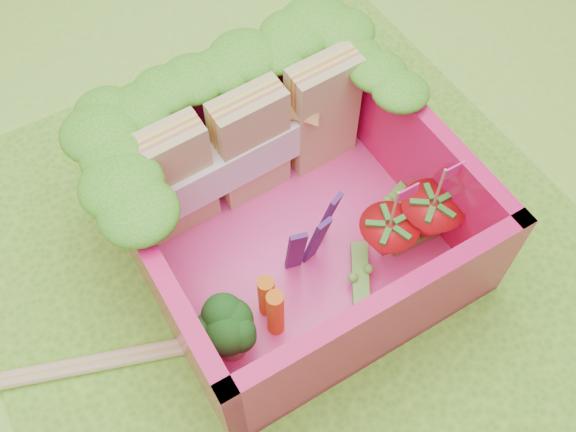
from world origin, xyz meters
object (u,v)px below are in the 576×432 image
at_px(sandwich_stack, 252,145).
at_px(chopsticks, 47,372).
at_px(strawberry_left, 386,241).
at_px(strawberry_right, 428,221).
at_px(bento_box, 292,211).
at_px(broccoli, 229,331).

xyz_separation_m(sandwich_stack, chopsticks, (-1.16, -0.37, -0.31)).
bearing_deg(strawberry_left, sandwich_stack, 114.46).
bearing_deg(strawberry_left, strawberry_right, -4.80).
relative_size(bento_box, broccoli, 4.10).
distance_m(sandwich_stack, chopsticks, 1.26).
bearing_deg(chopsticks, sandwich_stack, 17.53).
distance_m(bento_box, strawberry_left, 0.42).
distance_m(sandwich_stack, strawberry_right, 0.83).
relative_size(strawberry_left, strawberry_right, 0.96).
height_order(bento_box, broccoli, bento_box).
xyz_separation_m(broccoli, strawberry_left, (0.77, 0.03, -0.03)).
height_order(broccoli, strawberry_right, strawberry_right).
relative_size(bento_box, strawberry_left, 2.65).
height_order(sandwich_stack, broccoli, sandwich_stack).
xyz_separation_m(bento_box, sandwich_stack, (0.01, 0.35, 0.06)).
bearing_deg(chopsticks, bento_box, 0.76).
bearing_deg(sandwich_stack, broccoli, -125.61).
xyz_separation_m(broccoli, chopsticks, (-0.68, 0.30, -0.20)).
bearing_deg(strawberry_right, sandwich_stack, 127.20).
bearing_deg(strawberry_left, bento_box, 136.18).
bearing_deg(bento_box, sandwich_stack, 89.02).
distance_m(strawberry_right, chopsticks, 1.69).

